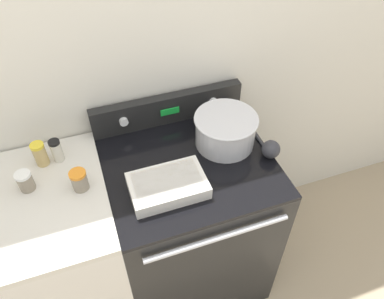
# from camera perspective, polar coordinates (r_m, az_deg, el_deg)

# --- Properties ---
(kitchen_wall) EXTENTS (8.00, 0.05, 2.50)m
(kitchen_wall) POSITION_cam_1_polar(r_m,az_deg,el_deg) (1.70, -4.67, 13.91)
(kitchen_wall) COLOR silver
(kitchen_wall) RESTS_ON ground_plane
(stove_range) EXTENTS (0.73, 0.68, 0.93)m
(stove_range) POSITION_cam_1_polar(r_m,az_deg,el_deg) (1.99, -0.39, -11.27)
(stove_range) COLOR black
(stove_range) RESTS_ON ground_plane
(control_panel) EXTENTS (0.73, 0.07, 0.15)m
(control_panel) POSITION_cam_1_polar(r_m,az_deg,el_deg) (1.79, -3.68, 6.24)
(control_panel) COLOR black
(control_panel) RESTS_ON stove_range
(side_counter) EXTENTS (0.58, 0.65, 0.94)m
(side_counter) POSITION_cam_1_polar(r_m,az_deg,el_deg) (1.98, -19.41, -15.82)
(side_counter) COLOR silver
(side_counter) RESTS_ON ground_plane
(mixing_bowl) EXTENTS (0.28, 0.28, 0.15)m
(mixing_bowl) POSITION_cam_1_polar(r_m,az_deg,el_deg) (1.66, 5.13, 3.14)
(mixing_bowl) COLOR silver
(mixing_bowl) RESTS_ON stove_range
(casserole_dish) EXTENTS (0.30, 0.20, 0.06)m
(casserole_dish) POSITION_cam_1_polar(r_m,az_deg,el_deg) (1.50, -3.71, -5.43)
(casserole_dish) COLOR silver
(casserole_dish) RESTS_ON stove_range
(ladle) EXTENTS (0.08, 0.32, 0.08)m
(ladle) POSITION_cam_1_polar(r_m,az_deg,el_deg) (1.67, 11.71, 0.24)
(ladle) COLOR #333338
(ladle) RESTS_ON stove_range
(spice_jar_orange_cap) EXTENTS (0.07, 0.07, 0.09)m
(spice_jar_orange_cap) POSITION_cam_1_polar(r_m,az_deg,el_deg) (1.55, -16.80, -4.50)
(spice_jar_orange_cap) COLOR gray
(spice_jar_orange_cap) RESTS_ON side_counter
(spice_jar_black_cap) EXTENTS (0.05, 0.05, 0.11)m
(spice_jar_black_cap) POSITION_cam_1_polar(r_m,az_deg,el_deg) (1.68, -19.93, -0.13)
(spice_jar_black_cap) COLOR beige
(spice_jar_black_cap) RESTS_ON side_counter
(spice_jar_yellow_cap) EXTENTS (0.06, 0.06, 0.11)m
(spice_jar_yellow_cap) POSITION_cam_1_polar(r_m,az_deg,el_deg) (1.69, -22.14, -0.64)
(spice_jar_yellow_cap) COLOR tan
(spice_jar_yellow_cap) RESTS_ON side_counter
(spice_jar_white_cap) EXTENTS (0.06, 0.06, 0.09)m
(spice_jar_white_cap) POSITION_cam_1_polar(r_m,az_deg,el_deg) (1.62, -24.07, -4.42)
(spice_jar_white_cap) COLOR gray
(spice_jar_white_cap) RESTS_ON side_counter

